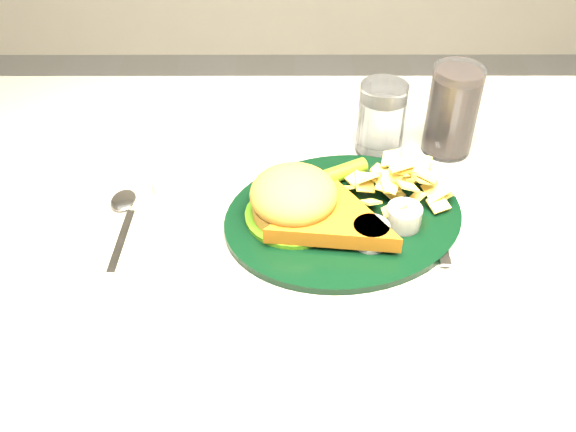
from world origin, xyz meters
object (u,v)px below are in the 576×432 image
dinner_plate (345,199)px  cola_glass (452,111)px  table (306,390)px  water_glass (381,119)px  fork_napkin (436,221)px

dinner_plate → cola_glass: size_ratio=2.36×
table → water_glass: bearing=57.8°
table → water_glass: (0.11, 0.17, 0.43)m
table → fork_napkin: fork_napkin is taller
dinner_plate → cola_glass: cola_glass is taller
dinner_plate → water_glass: size_ratio=2.90×
dinner_plate → cola_glass: (0.16, 0.16, 0.03)m
dinner_plate → fork_napkin: bearing=-23.1°
water_glass → cola_glass: 0.10m
dinner_plate → water_glass: 0.17m
dinner_plate → cola_glass: 0.23m
cola_glass → fork_napkin: cola_glass is taller
cola_glass → fork_napkin: size_ratio=0.72×
table → dinner_plate: dinner_plate is taller
water_glass → fork_napkin: (0.06, -0.17, -0.05)m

